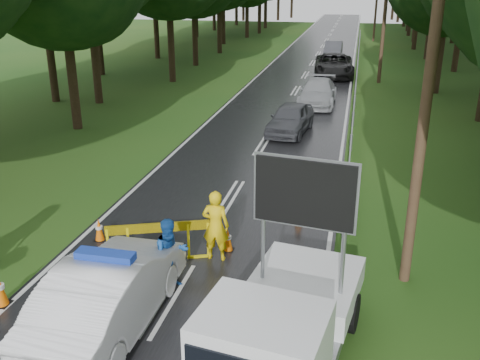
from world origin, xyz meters
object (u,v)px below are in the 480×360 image
(queue_car_third, at_px, (334,65))
(work_truck, at_px, (282,328))
(barrier, at_px, (158,233))
(officer, at_px, (216,226))
(queue_car_fourth, at_px, (333,49))
(queue_car_first, at_px, (290,119))
(queue_car_second, at_px, (318,92))
(civilian, at_px, (171,254))
(police_sedan, at_px, (109,294))

(queue_car_third, bearing_deg, work_truck, -92.45)
(barrier, height_order, queue_car_third, queue_car_third)
(officer, height_order, queue_car_fourth, officer)
(queue_car_first, relative_size, queue_car_fourth, 0.94)
(queue_car_second, relative_size, queue_car_fourth, 1.13)
(civilian, bearing_deg, queue_car_third, 44.91)
(work_truck, bearing_deg, police_sedan, 178.12)
(officer, xyz_separation_m, queue_car_fourth, (0.90, 37.82, -0.23))
(work_truck, bearing_deg, queue_car_fourth, 100.57)
(officer, xyz_separation_m, queue_car_third, (1.48, 27.70, -0.12))
(work_truck, bearing_deg, officer, 128.58)
(barrier, xyz_separation_m, queue_car_fourth, (2.27, 38.24, -0.10))
(queue_car_first, distance_m, queue_car_third, 15.59)
(barrier, relative_size, officer, 1.30)
(work_truck, relative_size, queue_car_second, 1.03)
(work_truck, relative_size, queue_car_fourth, 1.15)
(work_truck, relative_size, civilian, 2.87)
(queue_car_first, relative_size, queue_car_second, 0.84)
(officer, bearing_deg, barrier, 16.22)
(police_sedan, bearing_deg, queue_car_fourth, -92.85)
(queue_car_third, bearing_deg, barrier, -99.58)
(queue_car_third, bearing_deg, queue_car_fourth, 89.48)
(officer, height_order, civilian, officer)
(barrier, xyz_separation_m, queue_car_third, (2.85, 28.12, 0.01))
(civilian, height_order, queue_car_first, civilian)
(police_sedan, xyz_separation_m, work_truck, (3.59, -0.67, 0.22))
(officer, bearing_deg, police_sedan, 66.03)
(queue_car_second, distance_m, queue_car_third, 9.36)
(work_truck, distance_m, barrier, 4.99)
(queue_car_second, height_order, queue_car_fourth, queue_car_fourth)
(police_sedan, bearing_deg, queue_car_second, -96.16)
(police_sedan, relative_size, civilian, 2.79)
(officer, bearing_deg, queue_car_second, -94.12)
(police_sedan, xyz_separation_m, queue_car_fourth, (2.27, 41.02, -0.09))
(barrier, distance_m, queue_car_second, 18.93)
(queue_car_second, distance_m, queue_car_fourth, 19.47)
(officer, distance_m, queue_car_first, 12.16)
(barrier, height_order, officer, officer)
(officer, relative_size, civilian, 1.09)
(work_truck, relative_size, queue_car_first, 1.22)
(queue_car_first, height_order, queue_car_third, queue_car_third)
(queue_car_second, xyz_separation_m, queue_car_third, (0.40, 9.35, 0.12))
(queue_car_first, xyz_separation_m, queue_car_third, (1.15, 15.55, 0.13))
(civilian, bearing_deg, work_truck, -80.43)
(queue_car_fourth, bearing_deg, queue_car_third, -86.40)
(police_sedan, xyz_separation_m, civilian, (0.72, 1.70, 0.07))
(civilian, relative_size, queue_car_fourth, 0.40)
(work_truck, distance_m, queue_car_first, 16.14)
(barrier, bearing_deg, queue_car_first, 61.25)
(barrier, distance_m, queue_car_fourth, 38.31)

